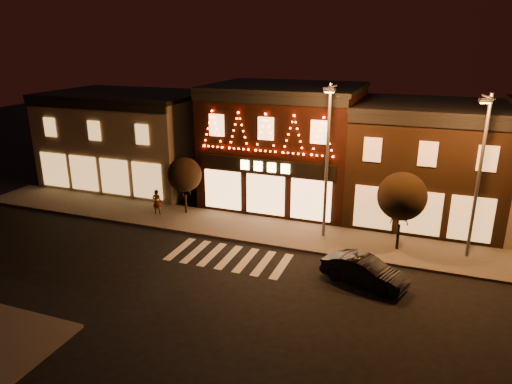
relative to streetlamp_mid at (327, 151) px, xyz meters
The scene contains 11 objects.
ground 10.60m from the streetlamp_mid, 117.76° to the right, with size 120.00×120.00×0.00m, color black.
sidewalk_far 5.74m from the streetlamp_mid, behind, with size 44.00×4.00×0.15m, color #47423D.
building_left 18.32m from the streetlamp_mid, 161.15° to the left, with size 12.20×8.28×7.30m.
building_pulp 7.36m from the streetlamp_mid, 125.95° to the left, with size 10.20×8.34×8.30m.
building_right_a 8.04m from the streetlamp_mid, 48.37° to the left, with size 9.20×8.28×7.50m.
streetlamp_mid is the anchor object (origin of this frame).
streetlamp_right 7.73m from the streetlamp_mid, ahead, with size 0.77×1.98×8.64m.
tree_left 9.88m from the streetlamp_mid, behind, with size 2.26×2.26×3.79m.
tree_right 4.69m from the streetlamp_mid, ahead, with size 2.63×2.63×4.40m.
dark_sedan 7.07m from the streetlamp_mid, 56.10° to the right, with size 1.43×4.10×1.35m, color black.
pedestrian 12.02m from the streetlamp_mid, behind, with size 0.61×0.40×1.68m, color gray.
Camera 1 is at (9.35, -16.88, 11.29)m, focal length 32.69 mm.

